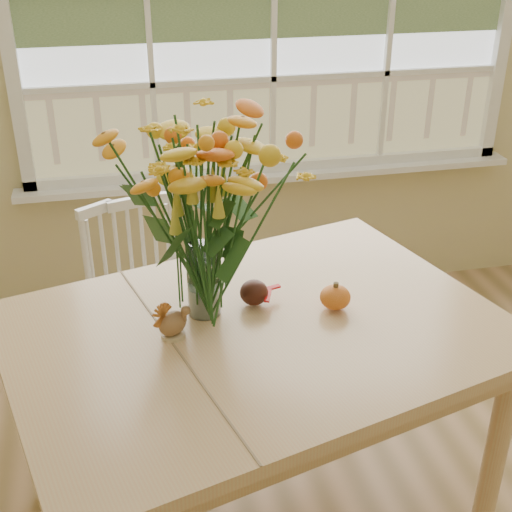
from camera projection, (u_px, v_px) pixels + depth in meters
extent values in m
cube|color=beige|center=(272.00, 32.00, 3.06)|extent=(4.00, 0.02, 2.70)
cube|color=white|center=(274.00, 176.00, 3.31)|extent=(2.42, 0.12, 0.03)
cube|color=tan|center=(257.00, 331.00, 2.02)|extent=(1.63, 1.35, 0.04)
cube|color=tan|center=(257.00, 351.00, 2.05)|extent=(1.48, 1.20, 0.10)
cylinder|color=tan|center=(34.00, 413.00, 2.26)|extent=(0.07, 0.07, 0.72)
cylinder|color=tan|center=(496.00, 449.00, 2.12)|extent=(0.07, 0.07, 0.72)
cylinder|color=tan|center=(345.00, 320.00, 2.77)|extent=(0.07, 0.07, 0.72)
cube|color=white|center=(148.00, 321.00, 2.69)|extent=(0.48, 0.47, 0.05)
cube|color=white|center=(131.00, 255.00, 2.71)|extent=(0.39, 0.15, 0.44)
cylinder|color=white|center=(128.00, 395.00, 2.61)|extent=(0.03, 0.03, 0.38)
cylinder|color=white|center=(106.00, 357.00, 2.83)|extent=(0.03, 0.03, 0.38)
cylinder|color=white|center=(200.00, 372.00, 2.74)|extent=(0.03, 0.03, 0.38)
cylinder|color=white|center=(173.00, 337.00, 2.96)|extent=(0.03, 0.03, 0.38)
cylinder|color=white|center=(204.00, 280.00, 2.02)|extent=(0.10, 0.10, 0.22)
ellipsoid|color=#C15C16|center=(335.00, 298.00, 2.07)|extent=(0.09, 0.09, 0.07)
cylinder|color=#CCB78C|center=(173.00, 335.00, 1.95)|extent=(0.07, 0.07, 0.01)
ellipsoid|color=brown|center=(172.00, 323.00, 1.93)|extent=(0.11, 0.10, 0.07)
ellipsoid|color=#38160F|center=(254.00, 294.00, 2.09)|extent=(0.09, 0.09, 0.08)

